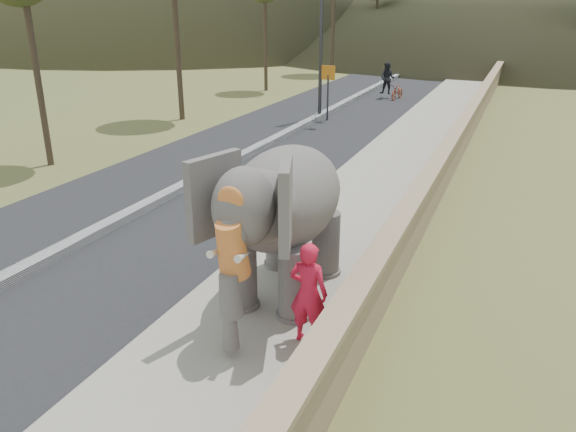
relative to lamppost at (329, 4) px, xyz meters
The scene contains 10 objects.
ground 17.29m from the lamppost, 73.58° to the right, with size 160.00×160.00×0.00m, color olive.
road 7.66m from the lamppost, 93.00° to the right, with size 7.00×120.00×0.03m, color black.
median 7.60m from the lamppost, 93.00° to the right, with size 0.35×120.00×0.22m, color black.
walkway 8.94m from the lamppost, 51.58° to the right, with size 3.00×120.00×0.15m, color #9E9687.
parapet 9.69m from the lamppost, 43.00° to the right, with size 0.30×120.00×1.10m, color tan.
lamppost is the anchor object (origin of this frame).
signboard 3.26m from the lamppost, 63.34° to the right, with size 0.60×0.08×2.40m.
elephant_and_man 16.80m from the lamppost, 73.38° to the right, with size 2.23×3.79×2.71m.
motorcyclist 7.92m from the lamppost, 77.69° to the left, with size 1.42×1.61×1.94m.
trees 15.43m from the lamppost, 61.18° to the left, with size 47.04×44.87×9.60m.
Camera 1 is at (3.48, -8.06, 4.95)m, focal length 35.00 mm.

